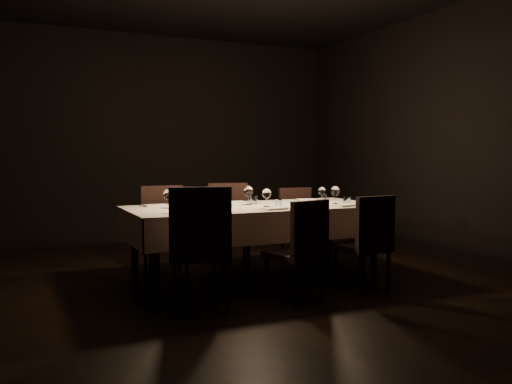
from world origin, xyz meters
name	(u,v)px	position (x,y,z in m)	size (l,w,h in m)	color
room	(256,131)	(0.00, 0.00, 1.50)	(5.01, 6.01, 3.01)	black
dining_table	(256,213)	(0.00, 0.00, 0.69)	(2.52, 1.12, 0.76)	black
chair_near_left	(200,243)	(-0.84, -0.74, 0.56)	(0.60, 0.60, 1.02)	black
place_setting_near_left	(182,204)	(-0.82, -0.22, 0.83)	(0.31, 0.39, 0.16)	white
chair_near_center	(302,245)	(0.05, -0.83, 0.49)	(0.52, 0.52, 0.88)	black
place_setting_near_center	(272,200)	(0.07, -0.22, 0.83)	(0.34, 0.40, 0.18)	white
chair_near_right	(368,238)	(0.78, -0.78, 0.50)	(0.47, 0.47, 0.90)	black
place_setting_near_right	(341,197)	(0.85, -0.22, 0.83)	(0.35, 0.40, 0.18)	white
chair_far_left	(164,226)	(-0.74, 0.73, 0.52)	(0.49, 0.49, 0.94)	black
place_setting_far_left	(166,200)	(-0.86, 0.22, 0.83)	(0.32, 0.40, 0.18)	white
chair_far_center	(229,221)	(0.03, 0.80, 0.52)	(0.56, 0.56, 0.94)	black
place_setting_far_center	(245,197)	(-0.02, 0.22, 0.84)	(0.36, 0.41, 0.19)	white
chair_far_right	(298,220)	(0.92, 0.79, 0.49)	(0.44, 0.44, 0.87)	black
place_setting_far_right	(318,195)	(0.84, 0.22, 0.82)	(0.30, 0.39, 0.16)	white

